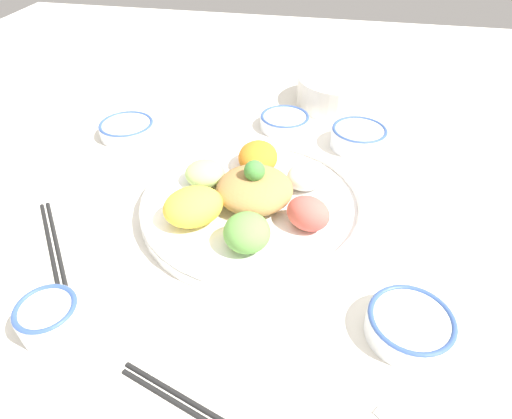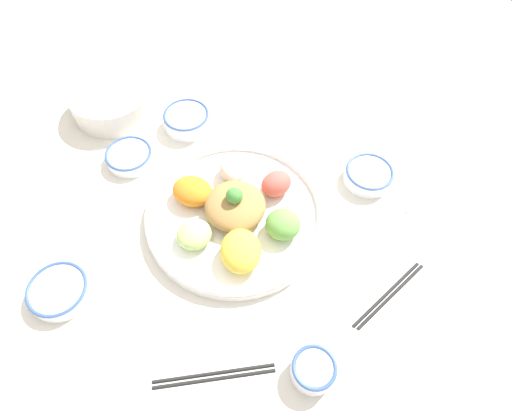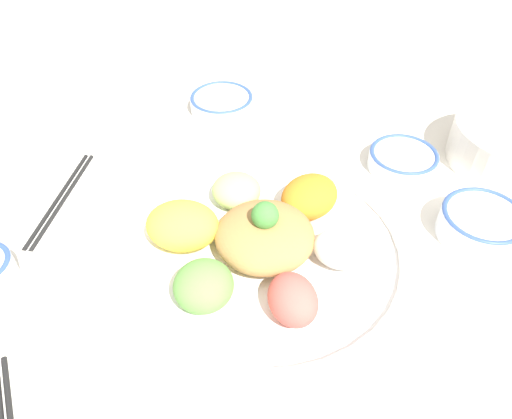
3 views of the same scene
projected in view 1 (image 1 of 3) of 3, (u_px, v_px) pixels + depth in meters
ground_plane at (255, 210)px, 0.76m from camera, size 2.40×2.40×0.00m
salad_platter at (252, 200)px, 0.74m from camera, size 0.40×0.40×0.10m
sauce_bowl_red at (49, 317)px, 0.56m from camera, size 0.08×0.08×0.05m
rice_bowl_blue at (358, 136)px, 0.92m from camera, size 0.12×0.12×0.04m
sauce_bowl_dark at (285, 121)px, 0.98m from camera, size 0.11×0.11×0.03m
rice_bowl_plain at (410, 325)px, 0.55m from camera, size 0.11×0.11×0.04m
sauce_bowl_far at (127, 128)px, 0.96m from camera, size 0.12×0.12×0.03m
side_serving_bowl at (339, 89)px, 1.07m from camera, size 0.21×0.21×0.07m
chopsticks_pair_near at (52, 241)px, 0.70m from camera, size 0.18×0.15×0.01m
chopsticks_pair_far at (194, 407)px, 0.49m from camera, size 0.08×0.20×0.01m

